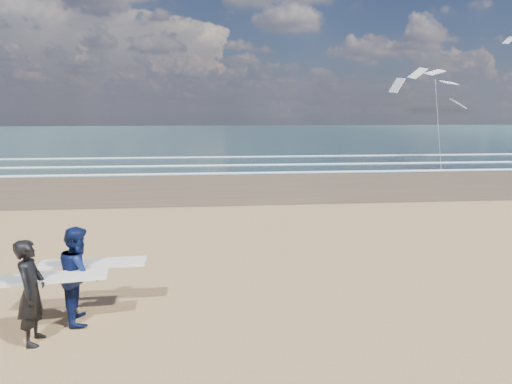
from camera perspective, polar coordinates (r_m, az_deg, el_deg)
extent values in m
cube|color=#4E3F2A|center=(32.21, 28.14, 1.27)|extent=(220.00, 12.00, 0.01)
cube|color=#182E36|center=(82.49, 6.85, 7.12)|extent=(220.00, 100.00, 0.02)
cube|color=white|center=(36.24, 23.96, 2.53)|extent=(220.00, 0.50, 0.05)
cube|color=white|center=(40.36, 20.69, 3.45)|extent=(220.00, 0.50, 0.05)
cube|color=white|center=(46.24, 17.14, 4.43)|extent=(220.00, 0.50, 0.05)
imported|color=black|center=(9.61, -26.29, -11.14)|extent=(0.51, 0.75, 2.01)
cube|color=silver|center=(9.81, -24.53, -9.74)|extent=(2.25, 0.82, 0.07)
imported|color=#0B1641|center=(10.20, -21.23, -9.55)|extent=(0.98, 1.13, 2.01)
cube|color=silver|center=(10.44, -19.69, -8.36)|extent=(2.22, 0.59, 0.07)
cube|color=slate|center=(35.91, 22.15, 2.60)|extent=(0.12, 0.12, 0.10)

